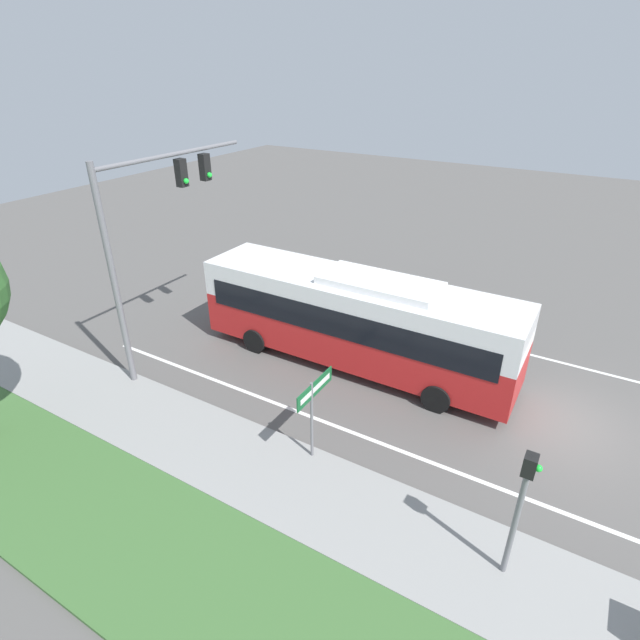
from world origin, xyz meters
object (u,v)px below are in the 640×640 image
at_px(signal_gantry, 152,221).
at_px(street_sign, 314,402).
at_px(bus, 356,316).
at_px(pedestrian_signal, 522,498).

distance_m(signal_gantry, street_sign, 7.98).
bearing_deg(street_sign, bus, 14.66).
bearing_deg(signal_gantry, bus, -61.59).
xyz_separation_m(bus, street_sign, (-4.87, -1.27, -0.02)).
relative_size(bus, pedestrian_signal, 3.41).
bearing_deg(pedestrian_signal, bus, 48.15).
xyz_separation_m(bus, pedestrian_signal, (-5.85, -6.54, 0.37)).
bearing_deg(bus, signal_gantry, 118.41).
height_order(signal_gantry, pedestrian_signal, signal_gantry).
height_order(bus, street_sign, bus).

